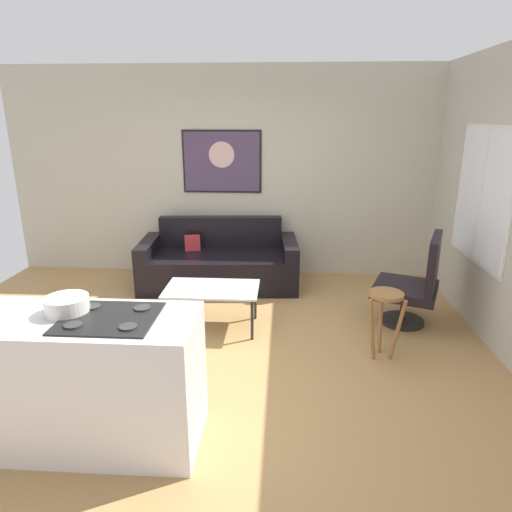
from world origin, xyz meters
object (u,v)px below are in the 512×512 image
(coffee_table, at_px, (212,291))
(bar_stool, at_px, (385,308))
(armchair, at_px, (415,284))
(mixing_bowl, at_px, (67,305))
(couch, at_px, (219,264))
(wall_painting, at_px, (222,162))

(coffee_table, bearing_deg, bar_stool, -17.02)
(armchair, xyz_separation_m, bar_stool, (-0.46, -0.72, 0.03))
(mixing_bowl, bearing_deg, armchair, 34.52)
(bar_stool, relative_size, mixing_bowl, 2.29)
(couch, relative_size, armchair, 2.08)
(couch, distance_m, mixing_bowl, 3.12)
(couch, relative_size, bar_stool, 3.23)
(armchair, relative_size, bar_stool, 1.55)
(bar_stool, height_order, wall_painting, wall_painting)
(bar_stool, xyz_separation_m, wall_painting, (-1.78, 2.32, 1.07))
(couch, height_order, wall_painting, wall_painting)
(coffee_table, height_order, mixing_bowl, mixing_bowl)
(mixing_bowl, bearing_deg, coffee_table, 68.61)
(bar_stool, bearing_deg, mixing_bowl, -152.85)
(wall_painting, bearing_deg, couch, -88.97)
(bar_stool, relative_size, wall_painting, 0.60)
(couch, distance_m, wall_painting, 1.38)
(mixing_bowl, height_order, wall_painting, wall_painting)
(mixing_bowl, bearing_deg, wall_painting, 81.15)
(couch, xyz_separation_m, bar_stool, (1.77, -1.80, 0.21))
(armchair, xyz_separation_m, mixing_bowl, (-2.78, -1.91, 0.50))
(mixing_bowl, bearing_deg, bar_stool, 27.15)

